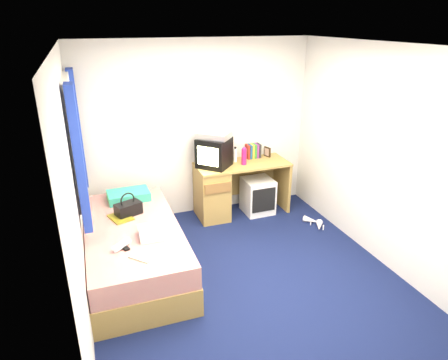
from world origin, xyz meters
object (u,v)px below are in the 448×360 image
object	(u,v)px
storage_cube	(258,196)
colour_swatch_fan	(139,259)
towel	(154,232)
water_bottle	(122,245)
crt_tv	(214,152)
magazine	(121,217)
handbag	(128,208)
remote_control	(124,247)
bed	(134,248)
pink_water_bottle	(244,157)
pillow	(129,196)
vcr	(214,135)
desk	(223,188)
aerosol_can	(235,155)
white_heels	(315,223)
picture_frame	(267,152)

from	to	relation	value
storage_cube	colour_swatch_fan	xyz separation A→B (m)	(-1.89, -1.53, 0.29)
towel	water_bottle	xyz separation A→B (m)	(-0.34, -0.11, -0.01)
storage_cube	towel	world-z (taller)	towel
crt_tv	magazine	xyz separation A→B (m)	(-1.34, -0.71, -0.40)
handbag	remote_control	distance (m)	0.72
bed	magazine	distance (m)	0.38
storage_cube	pink_water_bottle	bearing A→B (deg)	174.06
pillow	colour_swatch_fan	bearing A→B (deg)	-93.13
storage_cube	magazine	size ratio (longest dim) A/B	1.80
vcr	remote_control	size ratio (longest dim) A/B	2.58
desk	handbag	distance (m)	1.53
bed	storage_cube	size ratio (longest dim) A/B	3.96
bed	pillow	xyz separation A→B (m)	(0.06, 0.71, 0.33)
aerosol_can	colour_swatch_fan	world-z (taller)	aerosol_can
magazine	water_bottle	distance (m)	0.65
desk	aerosol_can	xyz separation A→B (m)	(0.21, 0.08, 0.44)
desk	remote_control	bearing A→B (deg)	-138.05
handbag	magazine	size ratio (longest dim) A/B	1.16
pillow	colour_swatch_fan	world-z (taller)	pillow
magazine	white_heels	world-z (taller)	magazine
storage_cube	picture_frame	world-z (taller)	picture_frame
handbag	magazine	bearing A→B (deg)	-172.04
crt_tv	picture_frame	distance (m)	0.88
desk	pink_water_bottle	xyz separation A→B (m)	(0.28, -0.06, 0.45)
crt_tv	colour_swatch_fan	world-z (taller)	crt_tv
aerosol_can	remote_control	distance (m)	2.26
pink_water_bottle	aerosol_can	size ratio (longest dim) A/B	1.13
water_bottle	colour_swatch_fan	size ratio (longest dim) A/B	0.91
water_bottle	aerosol_can	bearing A→B (deg)	39.73
remote_control	crt_tv	bearing A→B (deg)	22.74
storage_cube	picture_frame	size ratio (longest dim) A/B	3.61
desk	towel	distance (m)	1.73
aerosol_can	white_heels	xyz separation A→B (m)	(0.86, -0.83, -0.81)
pink_water_bottle	pillow	bearing A→B (deg)	-173.81
white_heels	handbag	bearing A→B (deg)	177.79
water_bottle	white_heels	distance (m)	2.71
towel	bed	bearing A→B (deg)	122.36
handbag	remote_control	bearing A→B (deg)	-123.07
handbag	towel	bearing A→B (deg)	-94.95
towel	white_heels	size ratio (longest dim) A/B	0.74
pink_water_bottle	towel	distance (m)	1.90
pink_water_bottle	remote_control	xyz separation A→B (m)	(-1.79, -1.29, -0.31)
storage_cube	towel	size ratio (longest dim) A/B	1.69
picture_frame	pink_water_bottle	xyz separation A→B (m)	(-0.45, -0.21, 0.04)
bed	colour_swatch_fan	world-z (taller)	colour_swatch_fan
aerosol_can	magazine	world-z (taller)	aerosol_can
magazine	colour_swatch_fan	distance (m)	0.91
colour_swatch_fan	crt_tv	bearing A→B (deg)	51.88
water_bottle	vcr	bearing A→B (deg)	44.22
water_bottle	colour_swatch_fan	distance (m)	0.29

